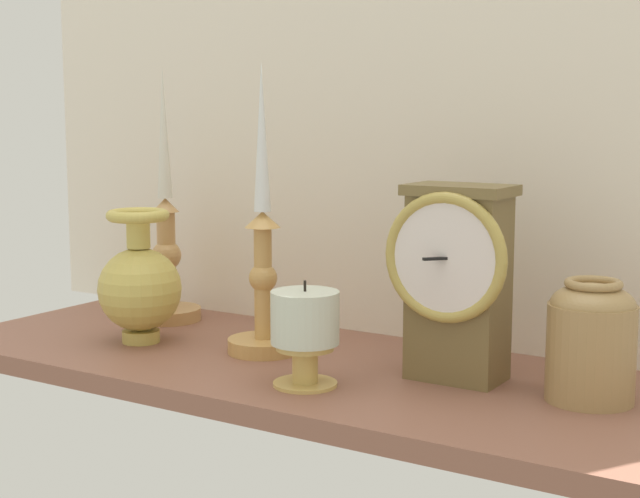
# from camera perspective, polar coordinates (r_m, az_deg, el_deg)

# --- Properties ---
(ground_plane) EXTENTS (1.00, 0.36, 0.02)m
(ground_plane) POSITION_cam_1_polar(r_m,az_deg,el_deg) (1.18, -0.50, -7.30)
(ground_plane) COLOR brown
(back_wall) EXTENTS (1.20, 0.02, 0.65)m
(back_wall) POSITION_cam_1_polar(r_m,az_deg,el_deg) (1.29, 4.01, 9.18)
(back_wall) COLOR silver
(back_wall) RESTS_ON ground_plane
(mantel_clock) EXTENTS (0.14, 0.10, 0.22)m
(mantel_clock) POSITION_cam_1_polar(r_m,az_deg,el_deg) (1.08, 8.08, -1.70)
(mantel_clock) COLOR brown
(mantel_clock) RESTS_ON ground_plane
(candlestick_tall_left) EXTENTS (0.09, 0.09, 0.36)m
(candlestick_tall_left) POSITION_cam_1_polar(r_m,az_deg,el_deg) (1.20, -3.41, -1.24)
(candlestick_tall_left) COLOR tan
(candlestick_tall_left) RESTS_ON ground_plane
(candlestick_tall_center) EXTENTS (0.10, 0.10, 0.36)m
(candlestick_tall_center) POSITION_cam_1_polar(r_m,az_deg,el_deg) (1.41, -9.10, -0.23)
(candlestick_tall_center) COLOR tan
(candlestick_tall_center) RESTS_ON ground_plane
(brass_vase_bulbous) EXTENTS (0.11, 0.11, 0.18)m
(brass_vase_bulbous) POSITION_cam_1_polar(r_m,az_deg,el_deg) (1.28, -10.66, -2.06)
(brass_vase_bulbous) COLOR tan
(brass_vase_bulbous) RESTS_ON ground_plane
(brass_vase_jar) EXTENTS (0.09, 0.09, 0.13)m
(brass_vase_jar) POSITION_cam_1_polar(r_m,az_deg,el_deg) (1.04, 15.81, -5.11)
(brass_vase_jar) COLOR #A3804E
(brass_vase_jar) RESTS_ON ground_plane
(pillar_candle_front) EXTENTS (0.08, 0.08, 0.12)m
(pillar_candle_front) POSITION_cam_1_polar(r_m,az_deg,el_deg) (1.06, -0.90, -4.78)
(pillar_candle_front) COLOR tan
(pillar_candle_front) RESTS_ON ground_plane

